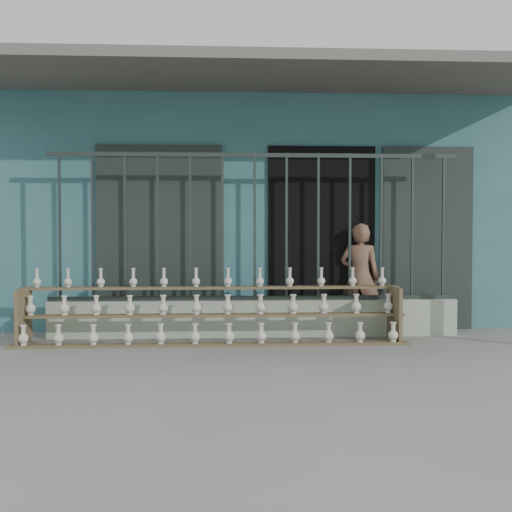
{
  "coord_description": "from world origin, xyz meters",
  "views": [
    {
      "loc": [
        -0.42,
        -6.53,
        1.26
      ],
      "look_at": [
        0.0,
        1.0,
        1.0
      ],
      "focal_mm": 45.0,
      "sensor_mm": 36.0,
      "label": 1
    }
  ],
  "objects": [
    {
      "name": "workshop_building",
      "position": [
        0.0,
        4.23,
        1.62
      ],
      "size": [
        7.4,
        6.6,
        3.21
      ],
      "color": "#306166",
      "rests_on": "ground"
    },
    {
      "name": "shelf_rack",
      "position": [
        -0.52,
        0.89,
        0.36
      ],
      "size": [
        4.5,
        0.68,
        0.85
      ],
      "color": "brown",
      "rests_on": "ground"
    },
    {
      "name": "security_fence",
      "position": [
        -0.0,
        1.3,
        1.35
      ],
      "size": [
        5.0,
        0.04,
        1.8
      ],
      "color": "#283330",
      "rests_on": "parapet_wall"
    },
    {
      "name": "ground",
      "position": [
        0.0,
        0.0,
        0.0
      ],
      "size": [
        60.0,
        60.0,
        0.0
      ],
      "primitive_type": "plane",
      "color": "slate"
    },
    {
      "name": "elderly_woman",
      "position": [
        1.38,
        1.65,
        0.7
      ],
      "size": [
        0.59,
        0.47,
        1.4
      ],
      "primitive_type": "imported",
      "rotation": [
        0.0,
        0.0,
        2.84
      ],
      "color": "brown",
      "rests_on": "ground"
    },
    {
      "name": "parapet_wall",
      "position": [
        0.0,
        1.3,
        0.23
      ],
      "size": [
        5.0,
        0.2,
        0.45
      ],
      "primitive_type": "cube",
      "color": "#9DAD94",
      "rests_on": "ground"
    }
  ]
}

